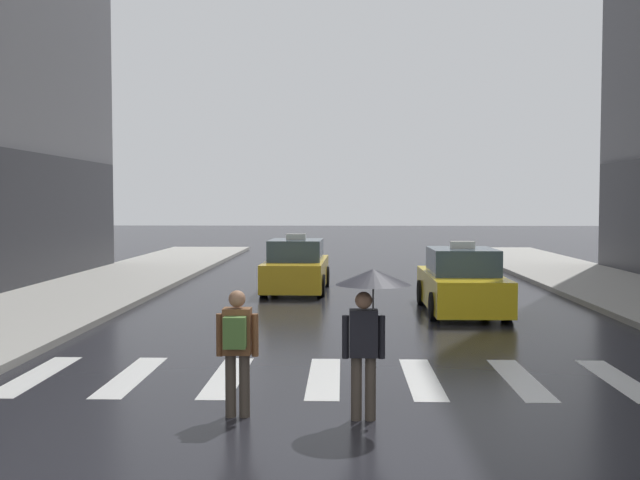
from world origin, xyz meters
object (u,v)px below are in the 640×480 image
(taxi_second, at_px, (296,268))
(pedestrian_with_umbrella, at_px, (370,302))
(taxi_lead, at_px, (462,283))
(pedestrian_with_backpack, at_px, (237,343))

(taxi_second, bearing_deg, pedestrian_with_umbrella, -82.55)
(pedestrian_with_umbrella, bearing_deg, taxi_lead, 74.22)
(taxi_second, height_order, pedestrian_with_backpack, taxi_second)
(pedestrian_with_umbrella, xyz_separation_m, pedestrian_with_backpack, (-1.70, 0.06, -0.54))
(taxi_lead, relative_size, pedestrian_with_backpack, 2.76)
(taxi_lead, relative_size, pedestrian_with_umbrella, 2.34)
(taxi_lead, distance_m, pedestrian_with_backpack, 10.39)
(pedestrian_with_backpack, bearing_deg, taxi_second, 90.39)
(taxi_second, bearing_deg, taxi_lead, -43.71)
(taxi_second, relative_size, pedestrian_with_backpack, 2.78)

